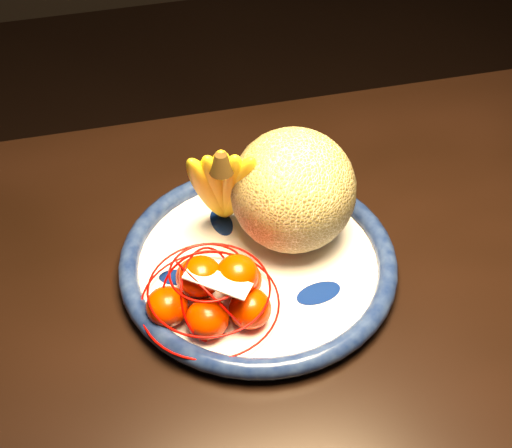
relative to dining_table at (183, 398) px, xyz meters
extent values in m
cube|color=black|center=(0.00, 0.00, 0.06)|extent=(1.51, 0.92, 0.04)
cylinder|color=black|center=(0.69, 0.37, -0.32)|extent=(0.06, 0.06, 0.71)
cylinder|color=white|center=(0.12, 0.11, 0.09)|extent=(0.31, 0.31, 0.01)
torus|color=#030D36|center=(0.12, 0.11, 0.10)|extent=(0.34, 0.34, 0.02)
cylinder|color=white|center=(0.12, 0.11, 0.08)|extent=(0.15, 0.15, 0.00)
ellipsoid|color=#091A55|center=(0.18, 0.04, 0.09)|extent=(0.12, 0.08, 0.00)
ellipsoid|color=#091A55|center=(0.09, 0.19, 0.09)|extent=(0.06, 0.11, 0.00)
ellipsoid|color=#091A55|center=(0.02, 0.11, 0.09)|extent=(0.10, 0.07, 0.00)
sphere|color=olive|center=(0.17, 0.14, 0.17)|extent=(0.15, 0.15, 0.15)
ellipsoid|color=yellow|center=(0.08, 0.17, 0.17)|extent=(0.09, 0.09, 0.16)
ellipsoid|color=yellow|center=(0.08, 0.17, 0.17)|extent=(0.07, 0.09, 0.16)
ellipsoid|color=yellow|center=(0.09, 0.17, 0.17)|extent=(0.05, 0.09, 0.16)
ellipsoid|color=yellow|center=(0.10, 0.17, 0.17)|extent=(0.04, 0.09, 0.16)
ellipsoid|color=yellow|center=(0.11, 0.17, 0.17)|extent=(0.06, 0.10, 0.16)
cone|color=black|center=(0.09, 0.17, 0.25)|extent=(0.03, 0.03, 0.02)
ellipsoid|color=#FD3500|center=(0.00, 0.05, 0.12)|extent=(0.05, 0.05, 0.04)
ellipsoid|color=#FD3500|center=(0.04, 0.02, 0.12)|extent=(0.05, 0.05, 0.04)
ellipsoid|color=#FD3500|center=(0.09, 0.02, 0.12)|extent=(0.05, 0.05, 0.04)
ellipsoid|color=#FD3500|center=(0.04, 0.08, 0.12)|extent=(0.05, 0.05, 0.04)
ellipsoid|color=#FD3500|center=(0.09, 0.07, 0.12)|extent=(0.05, 0.05, 0.04)
ellipsoid|color=#FD3500|center=(0.04, 0.05, 0.15)|extent=(0.05, 0.05, 0.04)
ellipsoid|color=#FD3500|center=(0.08, 0.05, 0.15)|extent=(0.05, 0.05, 0.04)
torus|color=#B00400|center=(0.05, 0.05, 0.10)|extent=(0.21, 0.21, 0.00)
torus|color=#B00400|center=(0.05, 0.05, 0.13)|extent=(0.18, 0.18, 0.00)
torus|color=#B00400|center=(0.05, 0.05, 0.16)|extent=(0.12, 0.12, 0.00)
torus|color=#B00400|center=(0.05, 0.05, 0.12)|extent=(0.11, 0.06, 0.10)
torus|color=#B00400|center=(0.05, 0.05, 0.12)|extent=(0.10, 0.12, 0.10)
torus|color=#B00400|center=(0.05, 0.05, 0.12)|extent=(0.09, 0.12, 0.10)
cube|color=white|center=(0.05, 0.03, 0.16)|extent=(0.07, 0.06, 0.01)
camera|label=1|loc=(-0.03, -0.46, 0.74)|focal=50.00mm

